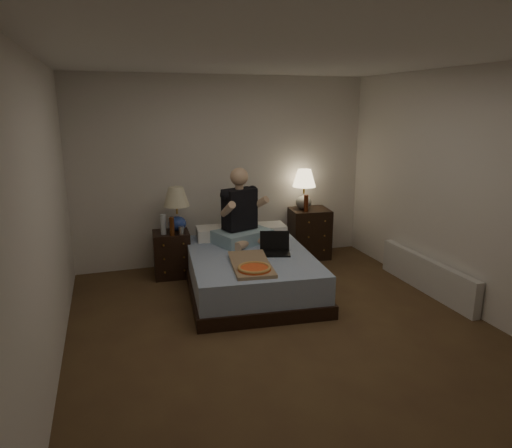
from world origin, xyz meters
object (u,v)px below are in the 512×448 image
object	(u,v)px
water_bottle	(163,224)
laptop	(275,244)
pizza_box	(254,269)
lamp_right	(304,189)
nightstand_right	(309,233)
radiator	(426,275)
lamp_left	(177,209)
beer_bottle_right	(306,203)
nightstand_left	(172,254)
person	(242,206)
beer_bottle_left	(172,226)
soda_can	(181,230)
bed	(251,272)

from	to	relation	value
water_bottle	laptop	xyz separation A→B (m)	(1.16, -0.82, -0.13)
pizza_box	lamp_right	bearing A→B (deg)	59.35
nightstand_right	water_bottle	size ratio (longest dim) A/B	2.79
water_bottle	pizza_box	xyz separation A→B (m)	(0.75, -1.32, -0.21)
water_bottle	radiator	world-z (taller)	water_bottle
lamp_left	beer_bottle_right	size ratio (longest dim) A/B	2.43
beer_bottle_right	lamp_right	bearing A→B (deg)	78.05
nightstand_left	lamp_left	world-z (taller)	lamp_left
lamp_right	pizza_box	distance (m)	2.07
water_bottle	person	bearing A→B (deg)	-15.67
water_bottle	beer_bottle_left	xyz separation A→B (m)	(0.09, -0.09, -0.01)
lamp_left	radiator	size ratio (longest dim) A/B	0.35
nightstand_left	beer_bottle_left	size ratio (longest dim) A/B	2.50
person	radiator	xyz separation A→B (m)	(1.91, -1.10, -0.72)
laptop	pizza_box	size ratio (longest dim) A/B	0.45
nightstand_right	soda_can	distance (m)	1.90
laptop	beer_bottle_left	bearing A→B (deg)	163.01
beer_bottle_right	water_bottle	bearing A→B (deg)	-176.58
beer_bottle_left	radiator	xyz separation A→B (m)	(2.74, -1.28, -0.49)
bed	pizza_box	bearing A→B (deg)	-98.10
bed	laptop	xyz separation A→B (m)	(0.26, -0.11, 0.35)
bed	lamp_left	bearing A→B (deg)	136.78
water_bottle	laptop	world-z (taller)	water_bottle
nightstand_right	lamp_left	world-z (taller)	lamp_left
soda_can	person	distance (m)	0.80
radiator	water_bottle	bearing A→B (deg)	154.34
nightstand_left	radiator	bearing A→B (deg)	-23.86
beer_bottle_right	radiator	bearing A→B (deg)	-59.21
beer_bottle_left	radiator	size ratio (longest dim) A/B	0.14
beer_bottle_right	laptop	size ratio (longest dim) A/B	0.68
lamp_right	radiator	xyz separation A→B (m)	(0.85, -1.63, -0.78)
beer_bottle_left	beer_bottle_right	bearing A→B (deg)	6.22
nightstand_left	pizza_box	xyz separation A→B (m)	(0.65, -1.38, 0.21)
water_bottle	pizza_box	world-z (taller)	water_bottle
nightstand_left	beer_bottle_left	distance (m)	0.43
beer_bottle_right	person	distance (m)	1.10
pizza_box	soda_can	bearing A→B (deg)	120.81
water_bottle	pizza_box	bearing A→B (deg)	-60.45
bed	beer_bottle_right	bearing A→B (deg)	43.69
lamp_right	beer_bottle_left	size ratio (longest dim) A/B	2.43
lamp_right	water_bottle	distance (m)	2.02
bed	beer_bottle_left	distance (m)	1.12
soda_can	radiator	xyz separation A→B (m)	(2.63, -1.29, -0.43)
nightstand_left	laptop	world-z (taller)	laptop
water_bottle	bed	bearing A→B (deg)	-38.37
nightstand_right	nightstand_left	bearing A→B (deg)	-168.12
bed	radiator	distance (m)	2.05
radiator	person	bearing A→B (deg)	149.99
nightstand_right	soda_can	xyz separation A→B (m)	(-1.86, -0.31, 0.28)
nightstand_right	beer_bottle_right	xyz separation A→B (m)	(-0.11, -0.12, 0.46)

